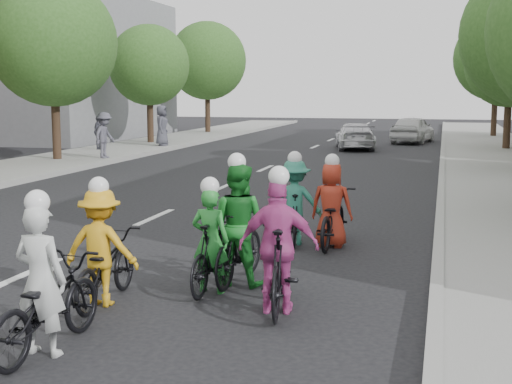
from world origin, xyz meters
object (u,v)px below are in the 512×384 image
at_px(cyclist_2, 332,214).
at_px(spectator_0, 105,135).
at_px(cyclist_0, 212,251).
at_px(cyclist_6, 280,258).
at_px(follow_car_lead, 355,136).
at_px(spectator_1, 99,132).
at_px(cyclist_4, 295,208).
at_px(cyclist_3, 45,299).
at_px(cyclist_1, 238,235).
at_px(follow_car_trail, 413,129).
at_px(cyclist_5, 103,258).
at_px(spectator_2, 162,125).

bearing_deg(cyclist_2, spectator_0, -47.30).
height_order(cyclist_0, cyclist_2, cyclist_2).
bearing_deg(cyclist_6, cyclist_0, -38.20).
relative_size(follow_car_lead, spectator_0, 2.38).
xyz_separation_m(cyclist_2, spectator_1, (-12.85, 16.20, 0.32)).
height_order(cyclist_4, spectator_0, spectator_0).
height_order(cyclist_2, cyclist_3, cyclist_3).
bearing_deg(cyclist_0, cyclist_1, -114.42).
distance_m(follow_car_trail, spectator_0, 17.15).
bearing_deg(follow_car_trail, cyclist_0, 97.20).
bearing_deg(cyclist_4, follow_car_trail, -102.35).
xyz_separation_m(cyclist_1, cyclist_5, (-1.42, -1.40, -0.10)).
xyz_separation_m(cyclist_1, follow_car_trail, (1.21, 28.54, -0.01)).
bearing_deg(cyclist_3, follow_car_lead, -86.30).
bearing_deg(cyclist_1, cyclist_4, -89.23).
relative_size(cyclist_2, cyclist_5, 1.06).
bearing_deg(follow_car_lead, cyclist_6, 83.86).
distance_m(cyclist_5, spectator_2, 24.60).
distance_m(cyclist_5, follow_car_trail, 30.05).
bearing_deg(follow_car_lead, follow_car_trail, -128.51).
bearing_deg(spectator_1, follow_car_lead, -70.15).
height_order(spectator_1, spectator_2, spectator_2).
height_order(follow_car_lead, follow_car_trail, follow_car_trail).
height_order(cyclist_3, cyclist_5, cyclist_3).
xyz_separation_m(cyclist_2, cyclist_3, (-2.14, -5.94, -0.01)).
relative_size(cyclist_3, cyclist_4, 1.15).
relative_size(follow_car_lead, spectator_1, 2.80).
height_order(cyclist_1, follow_car_trail, cyclist_1).
bearing_deg(cyclist_2, spectator_1, -49.34).
bearing_deg(spectator_2, cyclist_3, -168.39).
bearing_deg(cyclist_2, spectator_2, -57.63).
relative_size(cyclist_3, follow_car_trail, 0.47).
distance_m(cyclist_5, follow_car_lead, 25.27).
bearing_deg(cyclist_2, cyclist_0, 72.66).
xyz_separation_m(cyclist_4, cyclist_5, (-1.67, -4.23, -0.04)).
bearing_deg(follow_car_lead, cyclist_1, 82.01).
bearing_deg(cyclist_4, cyclist_3, 65.99).
bearing_deg(cyclist_6, follow_car_lead, -92.86).
distance_m(cyclist_3, follow_car_lead, 27.00).
bearing_deg(spectator_0, cyclist_1, -141.40).
relative_size(cyclist_1, cyclist_4, 1.12).
bearing_deg(cyclist_5, cyclist_3, 93.78).
relative_size(cyclist_0, cyclist_6, 0.87).
relative_size(cyclist_0, cyclist_2, 0.86).
bearing_deg(spectator_0, cyclist_4, -135.25).
xyz_separation_m(cyclist_0, spectator_2, (-9.78, 22.11, 0.53)).
bearing_deg(cyclist_3, cyclist_1, -107.59).
height_order(cyclist_2, spectator_0, spectator_0).
relative_size(cyclist_0, spectator_2, 0.87).
xyz_separation_m(cyclist_2, cyclist_5, (-2.35, -4.21, 0.03)).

